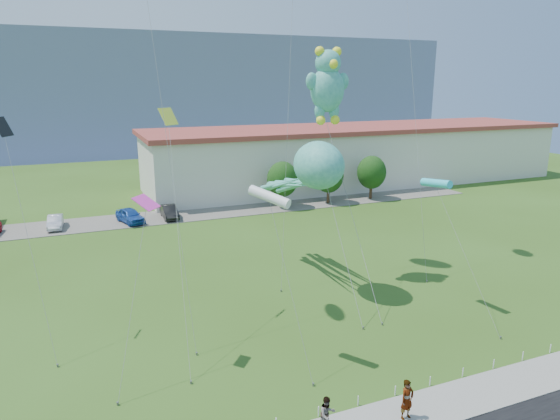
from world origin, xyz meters
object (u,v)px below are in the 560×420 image
object	(u,v)px
warehouse	(358,154)
octopus_kite	(310,173)
parked_car_silver	(55,222)
pedestrian_left	(407,399)
parked_car_black	(169,212)
teddy_bear_kite	(328,84)
pedestrian_right	(327,414)
parked_car_blue	(130,216)

from	to	relation	value
warehouse	octopus_kite	size ratio (longest dim) A/B	4.70
octopus_kite	parked_car_silver	bearing A→B (deg)	126.78
pedestrian_left	parked_car_silver	world-z (taller)	pedestrian_left
parked_car_black	teddy_bear_kite	xyz separation A→B (m)	(7.70, -21.12, 13.35)
pedestrian_right	warehouse	bearing A→B (deg)	54.67
warehouse	octopus_kite	world-z (taller)	octopus_kite
teddy_bear_kite	pedestrian_right	bearing A→B (deg)	-116.68
pedestrian_right	octopus_kite	xyz separation A→B (m)	(5.92, 14.21, 7.36)
warehouse	parked_car_silver	world-z (taller)	warehouse
warehouse	teddy_bear_kite	distance (m)	38.84
pedestrian_left	pedestrian_right	size ratio (longest dim) A/B	1.16
parked_car_blue	parked_car_black	world-z (taller)	parked_car_blue
parked_car_blue	parked_car_black	distance (m)	4.10
warehouse	pedestrian_left	xyz separation A→B (m)	(-25.59, -46.93, -3.12)
pedestrian_right	octopus_kite	bearing A→B (deg)	64.20
parked_car_black	parked_car_silver	bearing A→B (deg)	177.75
octopus_kite	teddy_bear_kite	size ratio (longest dim) A/B	0.78
pedestrian_right	parked_car_blue	xyz separation A→B (m)	(-4.00, 36.36, -0.08)
warehouse	pedestrian_left	distance (m)	53.55
warehouse	octopus_kite	bearing A→B (deg)	-125.84
pedestrian_left	parked_car_black	world-z (taller)	pedestrian_left
warehouse	pedestrian_left	size ratio (longest dim) A/B	33.68
warehouse	parked_car_silver	size ratio (longest dim) A/B	15.73
pedestrian_right	octopus_kite	distance (m)	17.06
pedestrian_left	pedestrian_right	distance (m)	3.60
parked_car_silver	parked_car_black	distance (m)	11.27
parked_car_black	warehouse	bearing A→B (deg)	18.74
parked_car_silver	octopus_kite	bearing A→B (deg)	-50.94
pedestrian_right	parked_car_black	bearing A→B (deg)	86.70
pedestrian_left	octopus_kite	bearing A→B (deg)	73.30
warehouse	parked_car_silver	distance (m)	41.51
octopus_kite	teddy_bear_kite	bearing A→B (deg)	34.46
octopus_kite	teddy_bear_kite	distance (m)	6.29
pedestrian_left	teddy_bear_kite	world-z (taller)	teddy_bear_kite
pedestrian_right	parked_car_silver	xyz separation A→B (m)	(-11.18, 37.09, -0.18)
pedestrian_right	teddy_bear_kite	bearing A→B (deg)	60.15
warehouse	octopus_kite	distance (m)	39.86
pedestrian_right	parked_car_silver	bearing A→B (deg)	103.60
pedestrian_left	teddy_bear_kite	size ratio (longest dim) A/B	0.11
parked_car_black	octopus_kite	bearing A→B (deg)	-75.19
parked_car_silver	parked_car_black	size ratio (longest dim) A/B	0.92
parked_car_silver	parked_car_blue	size ratio (longest dim) A/B	0.89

